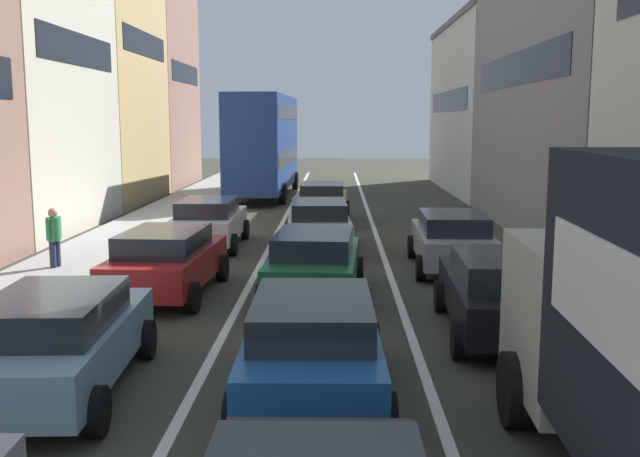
{
  "coord_description": "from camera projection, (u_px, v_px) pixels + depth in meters",
  "views": [
    {
      "loc": [
        0.34,
        -2.86,
        3.86
      ],
      "look_at": [
        0.0,
        12.0,
        1.6
      ],
      "focal_mm": 40.14,
      "sensor_mm": 36.0,
      "label": 1
    }
  ],
  "objects": [
    {
      "name": "sidewalk_left",
      "position": [
        121.0,
        237.0,
        23.32
      ],
      "size": [
        2.6,
        64.0,
        0.14
      ],
      "primitive_type": "cube",
      "color": "#A1A1A1",
      "rests_on": "ground"
    },
    {
      "name": "lane_stripe_left",
      "position": [
        273.0,
        240.0,
        23.22
      ],
      "size": [
        0.16,
        60.0,
        0.01
      ],
      "primitive_type": "cube",
      "color": "silver",
      "rests_on": "ground"
    },
    {
      "name": "lane_stripe_right",
      "position": [
        378.0,
        240.0,
        23.14
      ],
      "size": [
        0.16,
        60.0,
        0.01
      ],
      "primitive_type": "cube",
      "color": "silver",
      "rests_on": "ground"
    },
    {
      "name": "building_row_left",
      "position": [
        7.0,
        71.0,
        26.68
      ],
      "size": [
        7.2,
        43.9,
        13.62
      ],
      "rotation": [
        0.0,
        0.0,
        1.57
      ],
      "color": "gray",
      "rests_on": "ground"
    },
    {
      "name": "building_row_right",
      "position": [
        636.0,
        72.0,
        22.76
      ],
      "size": [
        7.2,
        43.9,
        12.15
      ],
      "rotation": [
        0.0,
        0.0,
        -1.57
      ],
      "color": "beige",
      "rests_on": "ground"
    },
    {
      "name": "sedan_centre_lane_second",
      "position": [
        313.0,
        344.0,
        9.89
      ],
      "size": [
        2.11,
        4.32,
        1.49
      ],
      "rotation": [
        0.0,
        0.0,
        1.58
      ],
      "color": "#194C8C",
      "rests_on": "ground"
    },
    {
      "name": "wagon_left_lane_second",
      "position": [
        57.0,
        340.0,
        10.06
      ],
      "size": [
        2.24,
        4.39,
        1.49
      ],
      "rotation": [
        0.0,
        0.0,
        1.62
      ],
      "color": "#759EB7",
      "rests_on": "ground"
    },
    {
      "name": "hatchback_centre_lane_third",
      "position": [
        315.0,
        262.0,
        15.52
      ],
      "size": [
        2.26,
        4.4,
        1.49
      ],
      "rotation": [
        0.0,
        0.0,
        1.51
      ],
      "color": "#19592D",
      "rests_on": "ground"
    },
    {
      "name": "sedan_left_lane_third",
      "position": [
        167.0,
        260.0,
        15.77
      ],
      "size": [
        2.23,
        4.38,
        1.49
      ],
      "rotation": [
        0.0,
        0.0,
        1.52
      ],
      "color": "#A51E1E",
      "rests_on": "ground"
    },
    {
      "name": "coupe_centre_lane_fourth",
      "position": [
        319.0,
        224.0,
        21.33
      ],
      "size": [
        2.24,
        4.39,
        1.49
      ],
      "rotation": [
        0.0,
        0.0,
        1.62
      ],
      "color": "beige",
      "rests_on": "ground"
    },
    {
      "name": "sedan_left_lane_fourth",
      "position": [
        209.0,
        221.0,
        21.81
      ],
      "size": [
        2.08,
        4.31,
        1.49
      ],
      "rotation": [
        0.0,
        0.0,
        1.58
      ],
      "color": "silver",
      "rests_on": "ground"
    },
    {
      "name": "sedan_centre_lane_fifth",
      "position": [
        323.0,
        201.0,
        27.29
      ],
      "size": [
        2.12,
        4.33,
        1.49
      ],
      "rotation": [
        0.0,
        0.0,
        1.55
      ],
      "color": "#B29319",
      "rests_on": "ground"
    },
    {
      "name": "sedan_right_lane_behind_truck",
      "position": [
        501.0,
        292.0,
        12.88
      ],
      "size": [
        2.21,
        4.37,
        1.49
      ],
      "rotation": [
        0.0,
        0.0,
        1.53
      ],
      "color": "black",
      "rests_on": "ground"
    },
    {
      "name": "wagon_right_lane_far",
      "position": [
        452.0,
        239.0,
        18.55
      ],
      "size": [
        2.17,
        4.35,
        1.49
      ],
      "rotation": [
        0.0,
        0.0,
        1.54
      ],
      "color": "gray",
      "rests_on": "ground"
    },
    {
      "name": "bus_mid_queue_primary",
      "position": [
        264.0,
        141.0,
        35.88
      ],
      "size": [
        3.01,
        10.56,
        5.06
      ],
      "rotation": [
        0.0,
        0.0,
        1.54
      ],
      "color": "navy",
      "rests_on": "ground"
    },
    {
      "name": "pedestrian_near_kerb",
      "position": [
        54.0,
        236.0,
        18.15
      ],
      "size": [
        0.34,
        0.52,
        1.66
      ],
      "rotation": [
        0.0,
        0.0,
        5.99
      ],
      "color": "#262D47",
      "rests_on": "ground"
    }
  ]
}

